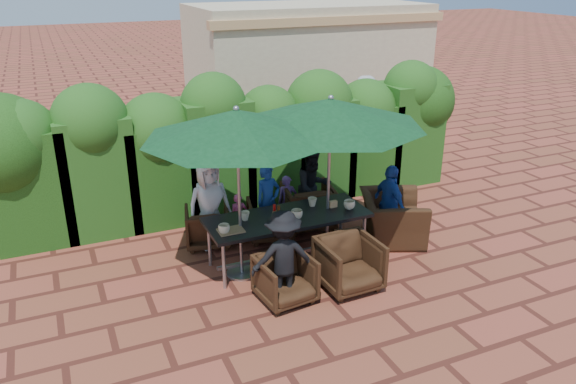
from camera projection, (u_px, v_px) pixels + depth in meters
name	position (u px, v px, depth m)	size (l,w,h in m)	color
ground	(296.00, 261.00, 8.42)	(80.00, 80.00, 0.00)	brown
dining_table	(288.00, 220.00, 8.16)	(2.38, 0.90, 0.75)	black
umbrella_left	(237.00, 124.00, 7.25)	(2.52, 2.52, 2.46)	gray
umbrella_right	(330.00, 112.00, 7.83)	(2.70, 2.70, 2.46)	gray
chair_far_left	(207.00, 225.00, 8.79)	(0.67, 0.62, 0.69)	black
chair_far_mid	(270.00, 218.00, 9.02)	(0.69, 0.64, 0.71)	black
chair_far_right	(308.00, 204.00, 9.39)	(0.80, 0.75, 0.82)	black
chair_near_left	(285.00, 277.00, 7.32)	(0.68, 0.63, 0.70)	black
chair_near_right	(349.00, 262.00, 7.60)	(0.76, 0.71, 0.78)	black
chair_end_right	(393.00, 211.00, 8.96)	(1.10, 0.71, 0.96)	black
adult_far_left	(209.00, 203.00, 8.66)	(0.70, 0.42, 1.42)	silver
adult_far_mid	(268.00, 201.00, 9.01)	(0.43, 0.35, 1.21)	#1C4198
adult_far_right	(313.00, 188.00, 9.32)	(0.66, 0.40, 1.38)	black
adult_near_left	(283.00, 257.00, 7.21)	(0.82, 0.38, 1.29)	black
adult_end_right	(390.00, 203.00, 8.85)	(0.74, 0.37, 1.26)	#1C4198
child_left	(239.00, 217.00, 8.97)	(0.28, 0.22, 0.76)	#DC4D8E
child_right	(287.00, 202.00, 9.36)	(0.33, 0.27, 0.91)	#744596
pedestrian_a	(274.00, 125.00, 12.31)	(1.59, 0.57, 1.71)	#227F36
pedestrian_b	(327.00, 120.00, 12.81)	(0.81, 0.49, 1.68)	#DC4D8E
pedestrian_c	(365.00, 114.00, 13.11)	(1.14, 0.52, 1.78)	#93949B
cup_a	(224.00, 229.00, 7.58)	(0.16, 0.16, 0.13)	beige
cup_b	(245.00, 216.00, 7.97)	(0.14, 0.14, 0.13)	beige
cup_c	(297.00, 214.00, 8.02)	(0.17, 0.17, 0.13)	beige
cup_d	(312.00, 202.00, 8.44)	(0.14, 0.14, 0.13)	beige
cup_e	(349.00, 205.00, 8.34)	(0.17, 0.17, 0.14)	beige
ketchup_bottle	(274.00, 210.00, 8.12)	(0.04, 0.04, 0.17)	#B20C0A
sauce_bottle	(279.00, 211.00, 8.08)	(0.04, 0.04, 0.17)	#4C230C
serving_tray	(231.00, 231.00, 7.66)	(0.35, 0.25, 0.02)	#986E49
number_block_left	(277.00, 215.00, 8.04)	(0.12, 0.06, 0.10)	tan
number_block_right	(333.00, 204.00, 8.40)	(0.12, 0.06, 0.10)	tan
hedge_wall	(233.00, 136.00, 9.81)	(9.10, 1.60, 2.49)	#18360E
building	(307.00, 66.00, 15.05)	(6.20, 3.08, 3.20)	beige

